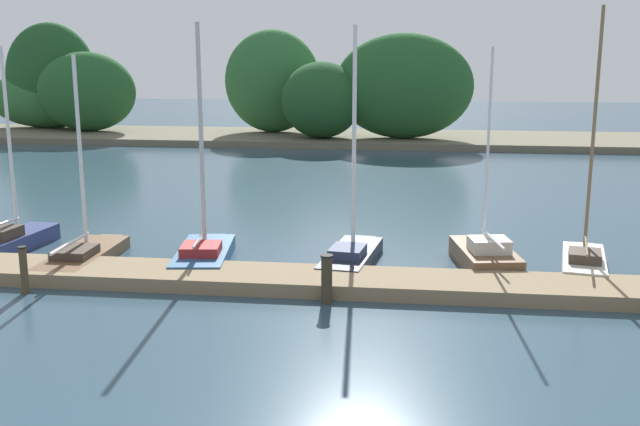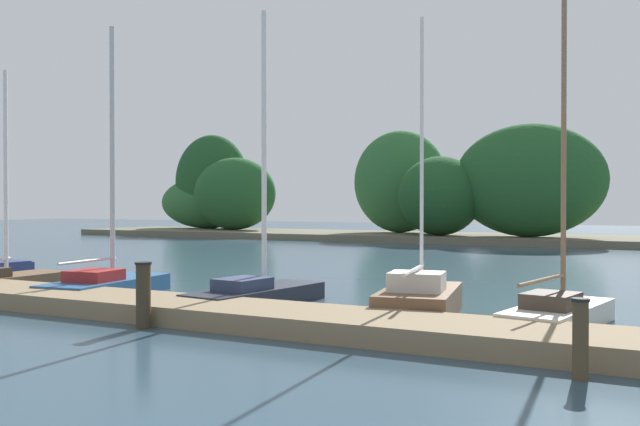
{
  "view_description": "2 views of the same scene",
  "coord_description": "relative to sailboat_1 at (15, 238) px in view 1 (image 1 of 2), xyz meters",
  "views": [
    {
      "loc": [
        1.75,
        -5.33,
        5.75
      ],
      "look_at": [
        -0.59,
        13.31,
        1.6
      ],
      "focal_mm": 41.84,
      "sensor_mm": 36.0,
      "label": 1
    },
    {
      "loc": [
        7.99,
        1.96,
        2.14
      ],
      "look_at": [
        1.36,
        14.74,
        1.98
      ],
      "focal_mm": 37.77,
      "sensor_mm": 36.0,
      "label": 2
    }
  ],
  "objects": [
    {
      "name": "sailboat_4",
      "position": [
        9.89,
        -0.25,
        -0.02
      ],
      "size": [
        1.59,
        3.87,
        6.35
      ],
      "rotation": [
        0.0,
        0.0,
        1.44
      ],
      "color": "#232833",
      "rests_on": "ground"
    },
    {
      "name": "sailboat_6",
      "position": [
        16.02,
        -0.09,
        -0.02
      ],
      "size": [
        1.62,
        3.58,
        6.81
      ],
      "rotation": [
        0.0,
        0.0,
        1.38
      ],
      "color": "silver",
      "rests_on": "ground"
    },
    {
      "name": "mooring_piling_2",
      "position": [
        9.58,
        -3.51,
        0.22
      ],
      "size": [
        0.29,
        0.29,
        1.16
      ],
      "color": "#3D3323",
      "rests_on": "ground"
    },
    {
      "name": "sailboat_3",
      "position": [
        5.85,
        -0.59,
        -0.01
      ],
      "size": [
        1.78,
        3.77,
        6.43
      ],
      "rotation": [
        0.0,
        0.0,
        1.7
      ],
      "color": "#285684",
      "rests_on": "ground"
    },
    {
      "name": "sailboat_1",
      "position": [
        0.0,
        0.0,
        0.0
      ],
      "size": [
        1.37,
        3.57,
        5.82
      ],
      "rotation": [
        0.0,
        0.0,
        1.46
      ],
      "color": "navy",
      "rests_on": "ground"
    },
    {
      "name": "dock_pier",
      "position": [
        9.71,
        -2.41,
        -0.19
      ],
      "size": [
        30.82,
        1.8,
        0.35
      ],
      "color": "#847051",
      "rests_on": "ground"
    },
    {
      "name": "far_shore",
      "position": [
        5.46,
        27.19,
        2.4
      ],
      "size": [
        60.53,
        8.0,
        7.48
      ],
      "color": "#66604C",
      "rests_on": "ground"
    },
    {
      "name": "sailboat_2",
      "position": [
        2.61,
        -1.07,
        -0.07
      ],
      "size": [
        1.3,
        3.98,
        5.6
      ],
      "rotation": [
        0.0,
        0.0,
        1.58
      ],
      "color": "brown",
      "rests_on": "ground"
    },
    {
      "name": "mooring_piling_1",
      "position": [
        2.31,
        -3.7,
        0.23
      ],
      "size": [
        0.21,
        0.21,
        1.16
      ],
      "color": "#4C3D28",
      "rests_on": "ground"
    },
    {
      "name": "sailboat_5",
      "position": [
        13.44,
        -0.04,
        -0.01
      ],
      "size": [
        1.8,
        3.34,
        5.81
      ],
      "rotation": [
        0.0,
        0.0,
        1.74
      ],
      "color": "brown",
      "rests_on": "ground"
    }
  ]
}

